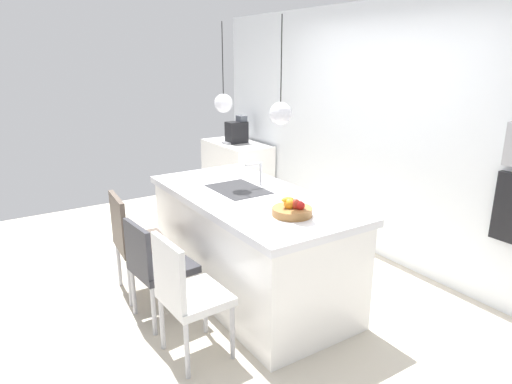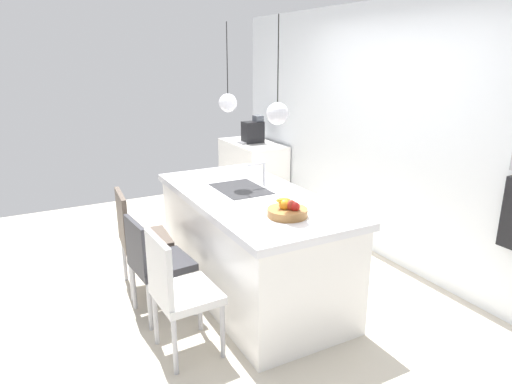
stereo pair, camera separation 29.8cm
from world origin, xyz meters
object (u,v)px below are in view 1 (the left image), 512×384
(chair_far, at_px, (186,292))
(chair_middle, at_px, (156,264))
(chair_near, at_px, (134,238))
(coffee_machine, at_px, (237,132))
(fruit_bowl, at_px, (292,209))

(chair_far, bearing_deg, chair_middle, 179.62)
(chair_near, relative_size, chair_far, 1.01)
(chair_middle, bearing_deg, chair_near, -179.57)
(coffee_machine, height_order, chair_far, coffee_machine)
(fruit_bowl, xyz_separation_m, chair_middle, (-0.65, -0.85, -0.49))
(coffee_machine, distance_m, chair_far, 3.68)
(chair_near, bearing_deg, chair_middle, 0.43)
(fruit_bowl, distance_m, chair_near, 1.51)
(chair_near, bearing_deg, coffee_machine, 130.65)
(chair_near, xyz_separation_m, chair_far, (1.10, -0.00, -0.01))
(chair_middle, bearing_deg, fruit_bowl, 52.76)
(coffee_machine, relative_size, chair_near, 0.41)
(coffee_machine, distance_m, chair_middle, 3.23)
(chair_far, bearing_deg, chair_near, 180.00)
(chair_near, height_order, chair_middle, chair_near)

